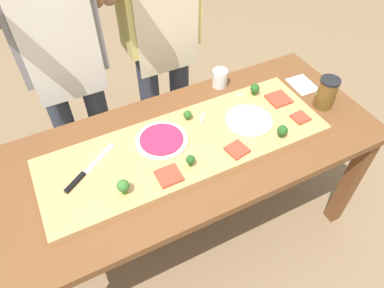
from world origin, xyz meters
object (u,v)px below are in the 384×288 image
pizza_whole_beet_magenta (162,140)px  broccoli_floret_back_mid (282,131)px  cook_right (161,28)px  pizza_slice_near_left (279,99)px  recipe_note (302,85)px  broccoli_floret_center_right (255,89)px  pizza_whole_cheese_artichoke (249,120)px  cook_left (61,53)px  broccoli_floret_front_right (123,186)px  flour_cup (220,79)px  broccoli_floret_back_right (188,115)px  chefs_knife (84,174)px  cheese_crumble_b (203,115)px  cheese_crumble_a (202,121)px  sauce_jar (326,93)px  cheese_crumble_c (240,96)px  pizza_slice_far_left (300,118)px  pizza_slice_near_right (237,150)px  broccoli_floret_back_left (191,160)px  pizza_slice_center (169,176)px  prep_table (193,157)px

pizza_whole_beet_magenta → broccoli_floret_back_mid: (0.50, -0.22, 0.03)m
cook_right → pizza_slice_near_left: bearing=-56.6°
recipe_note → broccoli_floret_center_right: bearing=175.8°
pizza_whole_cheese_artichoke → cook_left: (-0.69, 0.64, 0.20)m
cook_right → broccoli_floret_front_right: bearing=-123.3°
broccoli_floret_center_right → pizza_whole_beet_magenta: bearing=-171.0°
pizza_whole_cheese_artichoke → flour_cup: (0.03, 0.33, 0.01)m
pizza_slice_near_left → cook_left: 1.10m
pizza_slice_near_left → broccoli_floret_back_right: 0.48m
chefs_knife → cheese_crumble_b: size_ratio=19.93×
broccoli_floret_center_right → cheese_crumble_a: size_ratio=3.81×
chefs_knife → broccoli_floret_front_right: size_ratio=3.67×
chefs_knife → broccoli_floret_center_right: broccoli_floret_center_right is taller
broccoli_floret_back_right → cheese_crumble_a: broccoli_floret_back_right is taller
broccoli_floret_center_right → flour_cup: 0.21m
broccoli_floret_center_right → sauce_jar: (0.28, -0.20, 0.02)m
pizza_slice_near_left → broccoli_floret_back_mid: bearing=-123.7°
sauce_jar → broccoli_floret_back_mid: bearing=-162.9°
cheese_crumble_c → cook_right: bearing=114.5°
recipe_note → pizza_whole_cheese_artichoke: bearing=-162.9°
pizza_whole_cheese_artichoke → sauce_jar: bearing=-6.3°
pizza_slice_near_left → cheese_crumble_c: bearing=147.9°
broccoli_floret_center_right → recipe_note: (0.30, -0.02, -0.06)m
pizza_slice_far_left → sauce_jar: 0.20m
cook_right → pizza_whole_beet_magenta: bearing=-114.3°
pizza_slice_near_right → broccoli_floret_back_left: broccoli_floret_back_left is taller
pizza_slice_near_right → broccoli_floret_back_left: size_ratio=1.52×
broccoli_floret_center_right → pizza_whole_cheese_artichoke: bearing=-130.4°
pizza_slice_far_left → cook_right: size_ratio=0.04×
pizza_whole_cheese_artichoke → flour_cup: size_ratio=2.33×
pizza_slice_far_left → pizza_slice_center: size_ratio=0.76×
sauce_jar → prep_table: bearing=174.8°
broccoli_floret_back_left → cheese_crumble_a: bearing=52.1°
broccoli_floret_front_right → cheese_crumble_a: (0.46, 0.22, -0.03)m
cheese_crumble_a → cheese_crumble_c: (0.26, 0.07, -0.00)m
pizza_slice_near_right → cheese_crumble_c: 0.36m
broccoli_floret_back_mid → cook_right: (-0.24, 0.80, 0.17)m
prep_table → sauce_jar: size_ratio=10.89×
cheese_crumble_c → recipe_note: size_ratio=0.10×
chefs_knife → prep_table: bearing=-2.4°
broccoli_floret_back_right → cheese_crumble_b: 0.08m
broccoli_floret_back_left → cheese_crumble_c: (0.42, 0.28, -0.03)m
chefs_knife → broccoli_floret_back_mid: (0.86, -0.19, 0.03)m
broccoli_floret_center_right → cook_left: cook_left is taller
pizza_whole_cheese_artichoke → pizza_slice_far_left: pizza_whole_cheese_artichoke is taller
broccoli_floret_center_right → cook_left: bearing=149.2°
sauce_jar → cook_left: bearing=148.0°
cheese_crumble_a → flour_cup: size_ratio=0.18×
pizza_slice_near_right → sauce_jar: bearing=8.8°
prep_table → cook_right: cook_right is taller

